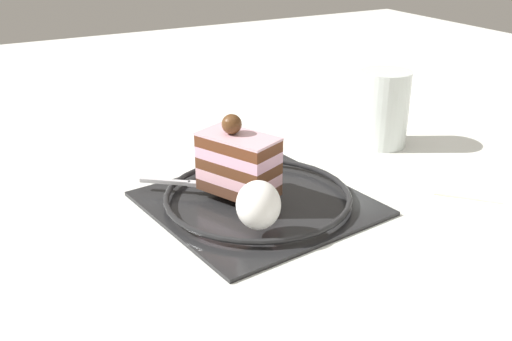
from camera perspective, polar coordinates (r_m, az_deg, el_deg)
The scene contains 7 objects.
ground_plane at distance 0.71m, azimuth 1.14°, elevation -4.16°, with size 2.40×2.40×0.00m, color silver.
dessert_plate at distance 0.72m, azimuth 0.00°, elevation -2.81°, with size 0.27×0.27×0.02m.
cake_slice at distance 0.71m, azimuth -1.73°, elevation 0.77°, with size 0.09×0.11×0.10m.
whipped_cream_dollop at distance 0.63m, azimuth 0.24°, elevation -3.35°, with size 0.05×0.05×0.05m, color white.
fork at distance 0.75m, azimuth -6.92°, elevation -1.19°, with size 0.09×0.07×0.00m.
drink_glass_far at distance 0.92m, azimuth 12.16°, elevation 5.59°, with size 0.08×0.08×0.12m.
folded_napkin at distance 0.81m, azimuth 20.36°, elevation -1.81°, with size 0.10×0.05×0.00m, color beige.
Camera 1 is at (-0.31, -0.54, 0.33)m, focal length 41.53 mm.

